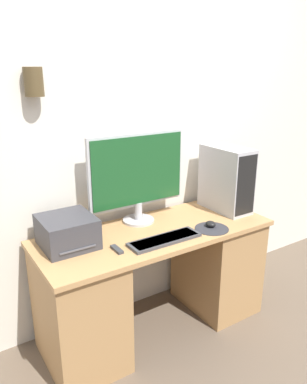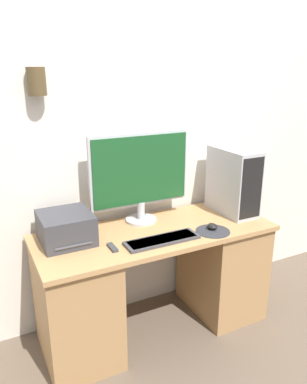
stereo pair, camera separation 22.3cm
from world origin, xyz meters
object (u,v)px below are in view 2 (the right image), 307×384
(monitor, at_px, (140,173))
(printer, at_px, (66,228))
(computer_tower, at_px, (233,181))
(remote_control, at_px, (112,247))
(mouse, at_px, (212,226))
(keyboard, at_px, (162,240))

(monitor, bearing_deg, printer, -169.91)
(computer_tower, height_order, remote_control, computer_tower)
(mouse, distance_m, computer_tower, 0.41)
(mouse, distance_m, remote_control, 0.65)
(mouse, relative_size, printer, 0.23)
(remote_control, bearing_deg, printer, 134.44)
(mouse, height_order, printer, printer)
(computer_tower, xyz_separation_m, remote_control, (-0.94, -0.15, -0.22))
(remote_control, bearing_deg, computer_tower, 9.28)
(printer, bearing_deg, monitor, 10.09)
(keyboard, height_order, mouse, mouse)
(monitor, relative_size, keyboard, 1.50)
(mouse, xyz_separation_m, printer, (-0.85, 0.24, 0.06))
(monitor, height_order, printer, monitor)
(computer_tower, relative_size, remote_control, 4.26)
(computer_tower, relative_size, printer, 1.45)
(monitor, bearing_deg, mouse, -44.89)
(monitor, distance_m, computer_tower, 0.65)
(mouse, height_order, remote_control, mouse)
(monitor, bearing_deg, computer_tower, -12.85)
(remote_control, bearing_deg, mouse, -3.13)
(keyboard, bearing_deg, computer_tower, 16.82)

